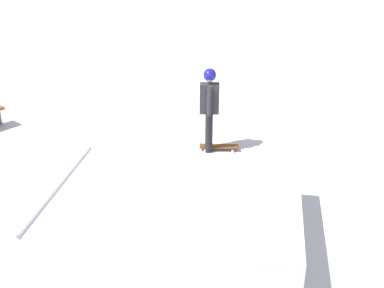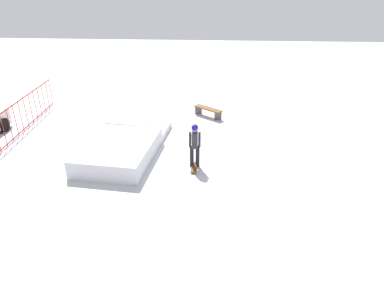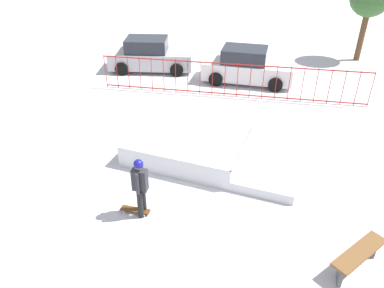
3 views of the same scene
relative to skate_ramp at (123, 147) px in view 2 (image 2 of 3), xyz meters
name	(u,v)px [view 2 (image 2 of 3)]	position (x,y,z in m)	size (l,w,h in m)	color
ground_plane	(138,154)	(0.03, -0.56, -0.32)	(60.00, 60.00, 0.00)	silver
skate_ramp	(123,147)	(0.00, 0.00, 0.00)	(5.62, 3.10, 0.74)	silver
skater	(195,142)	(-0.85, -2.96, 0.69)	(0.39, 0.44, 1.73)	black
skateboard	(194,167)	(-1.06, -2.95, -0.24)	(0.80, 0.27, 0.09)	#593314
perimeter_fence	(0,133)	(0.03, 5.10, 0.45)	(11.30, 0.99, 1.50)	maroon
park_bench	(208,110)	(4.42, -3.32, 0.04)	(1.29, 1.51, 0.48)	brown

